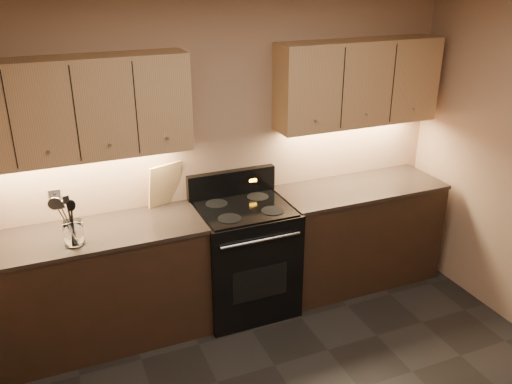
# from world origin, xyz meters

# --- Properties ---
(wall_back) EXTENTS (4.00, 0.04, 2.60)m
(wall_back) POSITION_xyz_m (0.00, 2.00, 1.30)
(wall_back) COLOR #A38060
(wall_back) RESTS_ON ground
(counter_left) EXTENTS (1.62, 0.62, 0.93)m
(counter_left) POSITION_xyz_m (-1.10, 1.70, 0.47)
(counter_left) COLOR black
(counter_left) RESTS_ON ground
(counter_right) EXTENTS (1.46, 0.62, 0.93)m
(counter_right) POSITION_xyz_m (1.18, 1.70, 0.47)
(counter_right) COLOR black
(counter_right) RESTS_ON ground
(stove) EXTENTS (0.76, 0.68, 1.14)m
(stove) POSITION_xyz_m (0.08, 1.68, 0.48)
(stove) COLOR black
(stove) RESTS_ON ground
(upper_cab_left) EXTENTS (1.60, 0.30, 0.70)m
(upper_cab_left) POSITION_xyz_m (-1.10, 1.85, 1.80)
(upper_cab_left) COLOR tan
(upper_cab_left) RESTS_ON wall_back
(upper_cab_right) EXTENTS (1.44, 0.30, 0.70)m
(upper_cab_right) POSITION_xyz_m (1.18, 1.85, 1.80)
(upper_cab_right) COLOR tan
(upper_cab_right) RESTS_ON wall_back
(outlet_plate) EXTENTS (0.08, 0.01, 0.12)m
(outlet_plate) POSITION_xyz_m (-1.30, 1.99, 1.12)
(outlet_plate) COLOR #B2B5BA
(outlet_plate) RESTS_ON wall_back
(utensil_crock) EXTENTS (0.18, 0.18, 0.17)m
(utensil_crock) POSITION_xyz_m (-1.22, 1.56, 1.01)
(utensil_crock) COLOR white
(utensil_crock) RESTS_ON counter_left
(cutting_board) EXTENTS (0.29, 0.16, 0.35)m
(cutting_board) POSITION_xyz_m (-0.48, 1.96, 1.11)
(cutting_board) COLOR #D8B974
(cutting_board) RESTS_ON counter_left
(black_spoon) EXTENTS (0.08, 0.11, 0.32)m
(black_spoon) POSITION_xyz_m (-1.23, 1.58, 1.10)
(black_spoon) COLOR black
(black_spoon) RESTS_ON utensil_crock
(black_turner) EXTENTS (0.12, 0.18, 0.35)m
(black_turner) POSITION_xyz_m (-1.22, 1.55, 1.12)
(black_turner) COLOR black
(black_turner) RESTS_ON utensil_crock
(steel_spatula) EXTENTS (0.18, 0.11, 0.35)m
(steel_spatula) POSITION_xyz_m (-1.20, 1.57, 1.12)
(steel_spatula) COLOR silver
(steel_spatula) RESTS_ON utensil_crock
(steel_skimmer) EXTENTS (0.21, 0.10, 0.37)m
(steel_skimmer) POSITION_xyz_m (-1.20, 1.55, 1.12)
(steel_skimmer) COLOR silver
(steel_skimmer) RESTS_ON utensil_crock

